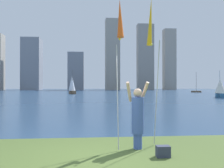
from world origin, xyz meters
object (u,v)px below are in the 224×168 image
(kite_flag_left, at_px, (120,23))
(kite_flag_right, at_px, (151,25))
(sailboat_5, at_px, (72,84))
(bag, at_px, (163,151))
(sailboat_4, at_px, (196,91))
(sailboat_3, at_px, (220,88))
(person, at_px, (138,116))

(kite_flag_left, distance_m, kite_flag_right, 1.63)
(sailboat_5, bearing_deg, bag, -83.00)
(kite_flag_right, bearing_deg, kite_flag_left, -131.56)
(kite_flag_right, height_order, sailboat_4, sailboat_4)
(kite_flag_left, xyz_separation_m, sailboat_3, (16.97, 25.98, -1.85))
(kite_flag_right, distance_m, sailboat_3, 29.52)
(kite_flag_right, xyz_separation_m, sailboat_5, (-5.55, 42.98, -1.57))
(person, height_order, sailboat_4, sailboat_4)
(sailboat_3, bearing_deg, person, -122.81)
(sailboat_4, bearing_deg, sailboat_3, -107.80)
(sailboat_3, xyz_separation_m, sailboat_5, (-21.46, 18.21, 0.56))
(person, relative_size, sailboat_3, 0.47)
(sailboat_4, bearing_deg, kite_flag_left, -115.89)
(kite_flag_right, xyz_separation_m, sailboat_4, (24.42, 51.31, -3.19))
(kite_flag_left, bearing_deg, bag, -18.33)
(sailboat_3, xyz_separation_m, sailboat_4, (8.52, 26.54, -1.06))
(sailboat_5, bearing_deg, sailboat_3, -40.32)
(bag, xyz_separation_m, sailboat_3, (15.99, 26.31, 1.23))
(kite_flag_left, height_order, sailboat_5, sailboat_5)
(bag, bearing_deg, sailboat_4, 65.12)
(sailboat_4, xyz_separation_m, sailboat_5, (-29.97, -8.33, 1.62))
(kite_flag_right, height_order, sailboat_5, sailboat_5)
(sailboat_4, bearing_deg, sailboat_5, -164.47)
(sailboat_5, bearing_deg, kite_flag_left, -84.21)
(sailboat_3, height_order, sailboat_4, sailboat_4)
(sailboat_3, distance_m, sailboat_5, 28.14)
(sailboat_3, bearing_deg, kite_flag_right, -122.70)
(kite_flag_left, xyz_separation_m, kite_flag_right, (1.07, 1.20, 0.27))
(person, relative_size, kite_flag_right, 0.42)
(sailboat_3, bearing_deg, sailboat_5, 139.68)
(person, relative_size, sailboat_4, 0.35)
(kite_flag_right, height_order, sailboat_3, kite_flag_right)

